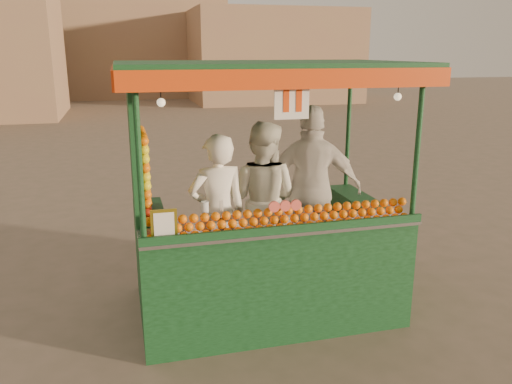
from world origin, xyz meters
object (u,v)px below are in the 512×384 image
object	(u,v)px
vendor_middle	(262,199)
vendor_left	(218,214)
juice_cart	(261,238)
vendor_right	(312,190)

from	to	relation	value
vendor_middle	vendor_left	bearing A→B (deg)	63.28
juice_cart	vendor_right	distance (m)	0.87
vendor_middle	vendor_right	size ratio (longest dim) A/B	0.91
juice_cart	vendor_left	distance (m)	0.53
vendor_left	vendor_right	size ratio (longest dim) A/B	0.88
vendor_middle	vendor_right	distance (m)	0.58
juice_cart	vendor_left	size ratio (longest dim) A/B	1.76
vendor_left	vendor_right	bearing A→B (deg)	-173.93
vendor_right	vendor_middle	bearing A→B (deg)	7.75
vendor_right	juice_cart	bearing A→B (deg)	40.57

